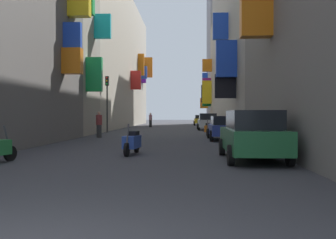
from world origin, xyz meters
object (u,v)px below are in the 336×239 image
object	(u,v)px
parked_car_green	(252,135)
parked_car_blue	(225,127)
scooter_blue	(132,142)
parked_car_silver	(208,121)
pedestrian_near_left	(150,120)
pedestrian_crossing	(99,125)
parked_car_yellow	(201,120)
traffic_light_near_corner	(107,94)
scooter_orange	(208,129)

from	to	relation	value
parked_car_green	parked_car_blue	bearing A→B (deg)	89.58
scooter_blue	parked_car_silver	bearing A→B (deg)	80.08
parked_car_green	pedestrian_near_left	xyz separation A→B (m)	(-6.32, 31.96, -0.00)
parked_car_silver	parked_car_blue	bearing A→B (deg)	-89.15
parked_car_green	pedestrian_crossing	size ratio (longest dim) A/B	2.58
parked_car_blue	parked_car_yellow	world-z (taller)	parked_car_yellow
pedestrian_near_left	traffic_light_near_corner	distance (m)	14.13
scooter_blue	pedestrian_near_left	xyz separation A→B (m)	(-2.24, 30.43, 0.35)
scooter_orange	scooter_blue	distance (m)	13.46
traffic_light_near_corner	parked_car_silver	bearing A→B (deg)	35.10
parked_car_silver	scooter_blue	xyz separation A→B (m)	(-3.94, -22.52, -0.35)
pedestrian_crossing	parked_car_blue	bearing A→B (deg)	-13.62
parked_car_yellow	parked_car_blue	bearing A→B (deg)	-89.45
scooter_orange	parked_car_silver	bearing A→B (deg)	87.10
parked_car_green	scooter_blue	world-z (taller)	parked_car_green
pedestrian_crossing	traffic_light_near_corner	size ratio (longest dim) A/B	0.36
parked_car_green	parked_car_silver	world-z (taller)	parked_car_green
parked_car_silver	scooter_blue	bearing A→B (deg)	-99.92
parked_car_silver	scooter_orange	distance (m)	9.53
traffic_light_near_corner	scooter_orange	bearing A→B (deg)	-24.81
parked_car_blue	parked_car_green	bearing A→B (deg)	-90.42
pedestrian_crossing	traffic_light_near_corner	xyz separation A→B (m)	(-0.88, 6.62, 2.25)
parked_car_blue	parked_car_silver	distance (m)	14.35
parked_car_yellow	pedestrian_near_left	size ratio (longest dim) A/B	2.62
traffic_light_near_corner	scooter_blue	bearing A→B (deg)	-75.14
pedestrian_crossing	pedestrian_near_left	distance (m)	20.44
parked_car_silver	pedestrian_near_left	world-z (taller)	pedestrian_near_left
traffic_light_near_corner	parked_car_yellow	bearing A→B (deg)	68.54
scooter_blue	parked_car_blue	bearing A→B (deg)	63.07
parked_car_yellow	pedestrian_near_left	distance (m)	9.51
pedestrian_near_left	parked_car_green	bearing A→B (deg)	-78.81
parked_car_blue	parked_car_silver	xyz separation A→B (m)	(-0.21, 14.35, 0.08)
parked_car_yellow	traffic_light_near_corner	size ratio (longest dim) A/B	0.95
parked_car_yellow	traffic_light_near_corner	xyz separation A→B (m)	(-8.28, -21.07, 2.33)
scooter_blue	traffic_light_near_corner	size ratio (longest dim) A/B	0.40
parked_car_green	parked_car_blue	world-z (taller)	parked_car_green
scooter_orange	parked_car_yellow	bearing A→B (deg)	89.05
parked_car_green	parked_car_yellow	xyz separation A→B (m)	(-0.22, 39.24, -0.08)
traffic_light_near_corner	parked_car_green	bearing A→B (deg)	-64.94
parked_car_yellow	parked_car_silver	xyz separation A→B (m)	(0.07, -15.20, 0.07)
scooter_orange	pedestrian_near_left	world-z (taller)	pedestrian_near_left
parked_car_silver	pedestrian_crossing	xyz separation A→B (m)	(-7.48, -12.49, 0.01)
parked_car_silver	parked_car_yellow	bearing A→B (deg)	90.28
scooter_blue	traffic_light_near_corner	bearing A→B (deg)	104.86
parked_car_blue	traffic_light_near_corner	size ratio (longest dim) A/B	0.92
scooter_orange	pedestrian_crossing	world-z (taller)	pedestrian_crossing
pedestrian_crossing	parked_car_yellow	bearing A→B (deg)	75.03
parked_car_silver	parked_car_green	bearing A→B (deg)	-89.66
parked_car_green	scooter_blue	size ratio (longest dim) A/B	2.34
scooter_orange	scooter_blue	xyz separation A→B (m)	(-3.46, -13.01, -0.00)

